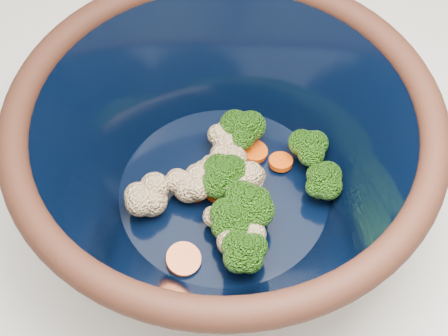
% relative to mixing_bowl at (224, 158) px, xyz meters
% --- Properties ---
extents(mixing_bowl, '(0.46, 0.46, 0.17)m').
position_rel_mixing_bowl_xyz_m(mixing_bowl, '(0.00, 0.00, 0.00)').
color(mixing_bowl, black).
rests_on(mixing_bowl, counter).
extents(vegetable_pile, '(0.21, 0.15, 0.06)m').
position_rel_mixing_bowl_xyz_m(vegetable_pile, '(0.01, -0.02, -0.03)').
color(vegetable_pile, '#608442').
rests_on(vegetable_pile, mixing_bowl).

